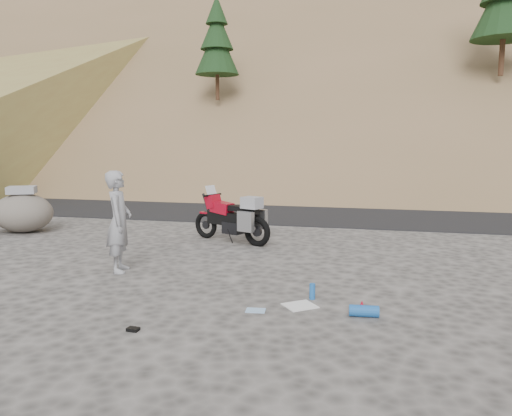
{
  "coord_description": "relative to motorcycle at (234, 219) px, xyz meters",
  "views": [
    {
      "loc": [
        3.18,
        -8.01,
        2.37
      ],
      "look_at": [
        0.78,
        1.81,
        1.0
      ],
      "focal_mm": 35.0,
      "sensor_mm": 36.0,
      "label": 1
    }
  ],
  "objects": [
    {
      "name": "man",
      "position": [
        -1.3,
        -2.98,
        -0.57
      ],
      "size": [
        0.63,
        0.78,
        1.84
      ],
      "primitive_type": "imported",
      "rotation": [
        0.0,
        0.0,
        1.89
      ],
      "color": "#95959A",
      "rests_on": "ground"
    },
    {
      "name": "gear_blue_cloth",
      "position": [
        1.61,
        -4.47,
        -0.56
      ],
      "size": [
        0.29,
        0.23,
        0.01
      ],
      "primitive_type": "cube",
      "rotation": [
        0.0,
        0.0,
        0.11
      ],
      "color": "#93BBE4",
      "rests_on": "ground"
    },
    {
      "name": "gear_funnel",
      "position": [
        3.06,
        -4.26,
        -0.47
      ],
      "size": [
        0.19,
        0.19,
        0.19
      ],
      "primitive_type": "cone",
      "rotation": [
        0.0,
        0.0,
        0.3
      ],
      "color": "#B00B20",
      "rests_on": "ground"
    },
    {
      "name": "gear_white_cloth",
      "position": [
        2.19,
        -4.13,
        -0.56
      ],
      "size": [
        0.57,
        0.57,
        0.01
      ],
      "primitive_type": "cube",
      "rotation": [
        0.0,
        0.0,
        0.67
      ],
      "color": "white",
      "rests_on": "ground"
    },
    {
      "name": "ground",
      "position": [
        0.04,
        -3.01,
        -0.57
      ],
      "size": [
        140.0,
        140.0,
        0.0
      ],
      "primitive_type": "plane",
      "color": "#42403D",
      "rests_on": "ground"
    },
    {
      "name": "road",
      "position": [
        0.04,
        5.99,
        -0.57
      ],
      "size": [
        120.0,
        7.0,
        0.05
      ],
      "primitive_type": "cube",
      "color": "black",
      "rests_on": "ground"
    },
    {
      "name": "gear_bottle",
      "position": [
        2.32,
        -3.77,
        -0.45
      ],
      "size": [
        0.1,
        0.1,
        0.24
      ],
      "primitive_type": "cylinder",
      "rotation": [
        0.0,
        0.0,
        0.19
      ],
      "color": "#1C5AAB",
      "rests_on": "ground"
    },
    {
      "name": "boulder",
      "position": [
        -5.72,
        -0.0,
        -0.04
      ],
      "size": [
        1.85,
        1.69,
        1.19
      ],
      "rotation": [
        0.0,
        0.0,
        0.27
      ],
      "color": "#5E5851",
      "rests_on": "ground"
    },
    {
      "name": "gear_blue_mat",
      "position": [
        3.1,
        -4.35,
        -0.49
      ],
      "size": [
        0.41,
        0.19,
        0.16
      ],
      "primitive_type": "cylinder",
      "rotation": [
        0.0,
        1.57,
        0.09
      ],
      "color": "#1C5AAB",
      "rests_on": "ground"
    },
    {
      "name": "gear_glove_a",
      "position": [
        0.29,
        -5.57,
        -0.54
      ],
      "size": [
        0.16,
        0.12,
        0.04
      ],
      "primitive_type": "cube",
      "rotation": [
        0.0,
        0.0,
        -0.08
      ],
      "color": "black",
      "rests_on": "ground"
    },
    {
      "name": "motorcycle",
      "position": [
        0.0,
        0.0,
        0.0
      ],
      "size": [
        2.11,
        1.12,
        1.32
      ],
      "rotation": [
        0.0,
        0.0,
        -0.39
      ],
      "color": "black",
      "rests_on": "ground"
    },
    {
      "name": "hillside",
      "position": [
        -0.01,
        37.87,
        10.51
      ],
      "size": [
        120.0,
        73.0,
        46.72
      ],
      "color": "brown",
      "rests_on": "ground"
    }
  ]
}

